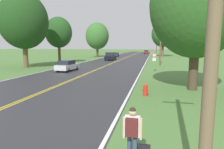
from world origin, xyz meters
name	(u,v)px	position (x,y,z in m)	size (l,w,h in m)	color
hitchhiker_person	(132,130)	(7.53, 3.80, 1.03)	(0.57, 0.41, 1.68)	#38476B
fire_hydrant	(145,90)	(7.57, 11.95, 0.42)	(0.47, 0.31, 0.83)	red
traffic_sign	(154,58)	(8.10, 25.23, 1.89)	(0.60, 0.10, 2.51)	gray
utility_pole_midground	(161,38)	(9.09, 33.81, 4.79)	(1.80, 0.24, 9.26)	brown
utility_pole_far	(157,41)	(8.74, 65.52, 5.13)	(1.80, 0.24, 9.94)	brown
tree_left_verge	(163,34)	(10.75, 66.40, 7.28)	(7.43, 7.43, 11.58)	brown
tree_behind_sign	(59,33)	(-10.44, 35.28, 6.02)	(5.22, 5.22, 9.04)	brown
tree_mid_treeline	(24,21)	(-11.64, 26.23, 7.16)	(7.41, 7.41, 11.45)	brown
tree_right_cluster	(197,4)	(11.09, 14.63, 6.46)	(6.96, 6.96, 10.48)	#473828
tree_far_back	(97,36)	(-9.11, 58.02, 6.40)	(7.06, 7.06, 10.48)	#473828
car_silver_sedan_nearest	(67,65)	(-3.46, 23.55, 0.77)	(1.92, 4.21, 1.50)	black
car_black_van_approaching	(111,56)	(-2.20, 45.39, 0.99)	(2.08, 4.50, 1.92)	black
car_dark_blue_hatchback_mid_near	(116,54)	(-4.16, 62.29, 0.72)	(1.99, 3.53, 1.33)	black
car_red_sedan_mid_far	(146,52)	(4.56, 89.66, 0.77)	(2.10, 4.88, 1.52)	black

